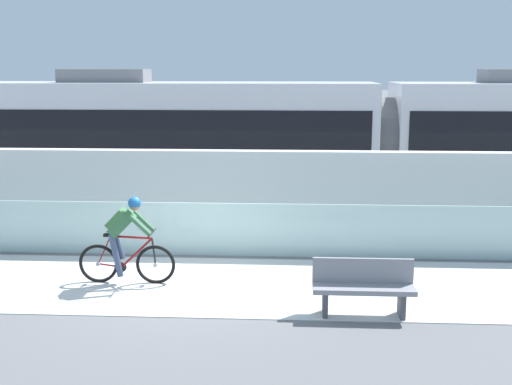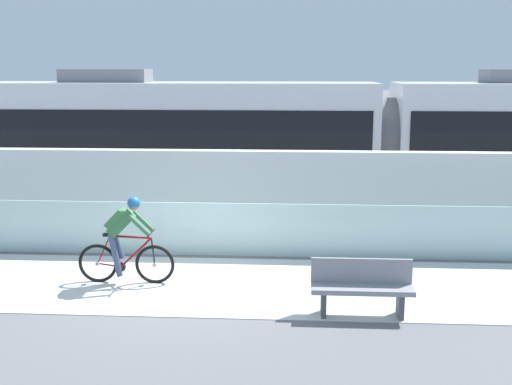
% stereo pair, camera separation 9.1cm
% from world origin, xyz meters
% --- Properties ---
extents(ground_plane, '(200.00, 200.00, 0.00)m').
position_xyz_m(ground_plane, '(0.00, 0.00, 0.00)').
color(ground_plane, slate).
extents(bike_path_deck, '(32.00, 3.20, 0.01)m').
position_xyz_m(bike_path_deck, '(0.00, 0.00, 0.01)').
color(bike_path_deck, silver).
rests_on(bike_path_deck, ground).
extents(glass_parapet, '(32.00, 0.05, 1.12)m').
position_xyz_m(glass_parapet, '(0.00, 1.85, 0.56)').
color(glass_parapet, silver).
rests_on(glass_parapet, ground).
extents(concrete_barrier_wall, '(32.00, 0.36, 1.98)m').
position_xyz_m(concrete_barrier_wall, '(0.00, 3.65, 0.99)').
color(concrete_barrier_wall, white).
rests_on(concrete_barrier_wall, ground).
extents(tram_rail_near, '(32.00, 0.08, 0.01)m').
position_xyz_m(tram_rail_near, '(0.00, 6.13, 0.00)').
color(tram_rail_near, '#595654').
rests_on(tram_rail_near, ground).
extents(tram_rail_far, '(32.00, 0.08, 0.01)m').
position_xyz_m(tram_rail_far, '(0.00, 7.57, 0.00)').
color(tram_rail_far, '#595654').
rests_on(tram_rail_far, ground).
extents(tram, '(22.56, 2.54, 3.81)m').
position_xyz_m(tram, '(4.48, 6.85, 1.89)').
color(tram, silver).
rests_on(tram, ground).
extents(cyclist_on_bike, '(1.77, 0.58, 1.61)m').
position_xyz_m(cyclist_on_bike, '(-0.99, -0.00, 0.80)').
color(cyclist_on_bike, black).
rests_on(cyclist_on_bike, ground).
extents(bench, '(1.60, 0.45, 0.89)m').
position_xyz_m(bench, '(3.13, -1.29, 0.48)').
color(bench, gray).
rests_on(bench, ground).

